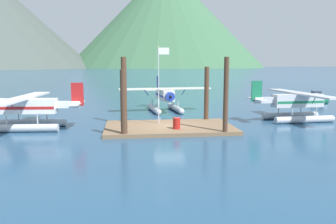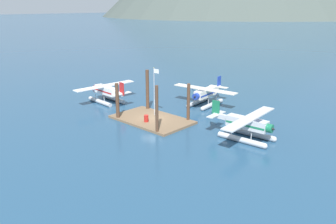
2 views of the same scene
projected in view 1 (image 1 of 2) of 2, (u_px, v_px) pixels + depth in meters
ground_plane at (169, 129)px, 27.84m from camera, size 1200.00×1200.00×0.00m
dock_platform at (169, 128)px, 27.82m from camera, size 10.50×6.34×0.30m
piling_near_left at (124, 104)px, 24.37m from camera, size 0.48×0.48×4.96m
piling_near_right at (226, 97)px, 24.99m from camera, size 0.37×0.37×5.89m
piling_far_left at (124, 91)px, 29.75m from camera, size 0.47×0.47×5.99m
piling_far_right at (206, 95)px, 30.83m from camera, size 0.42×0.42×5.12m
flagpole at (160, 76)px, 28.39m from camera, size 0.95×0.10×6.59m
fuel_drum at (177, 123)px, 26.41m from camera, size 0.62×0.62×0.88m
mountain_ridge_centre_peak at (166, 18)px, 499.39m from camera, size 289.80×289.80×147.35m
seaplane_white_port_fwd at (27, 110)px, 27.69m from camera, size 7.97×10.47×3.84m
seaplane_cream_bow_centre at (165, 98)px, 38.22m from camera, size 10.49×7.96×3.84m
seaplane_silver_stbd_fwd at (298, 104)px, 31.82m from camera, size 7.97×10.47×3.84m
boat_white_open_east at (316, 98)px, 48.52m from camera, size 2.32×4.83×1.50m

